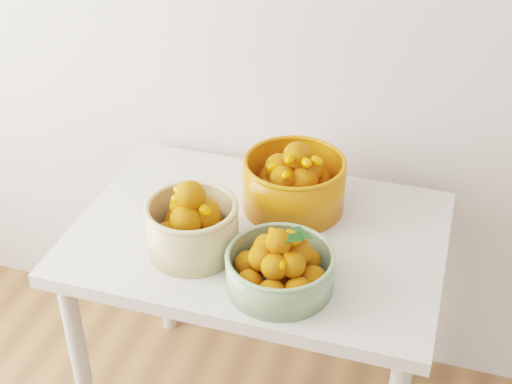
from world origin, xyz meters
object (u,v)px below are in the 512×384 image
Objects in this scene: table at (259,258)px; bowl_orange at (294,182)px; bowl_green at (280,267)px; bowl_cream at (192,226)px.

bowl_orange is at bearing 67.39° from table.
bowl_cream is at bearing 164.63° from bowl_green.
bowl_green is 0.35m from bowl_orange.
bowl_green is (0.26, -0.07, -0.02)m from bowl_cream.
bowl_green reaches higher than table.
table is 2.73× the size of bowl_orange.
table is at bearing 42.41° from bowl_cream.
bowl_orange is at bearing 53.57° from bowl_cream.
bowl_green is at bearing -80.64° from bowl_orange.
bowl_cream is 0.79× the size of bowl_orange.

